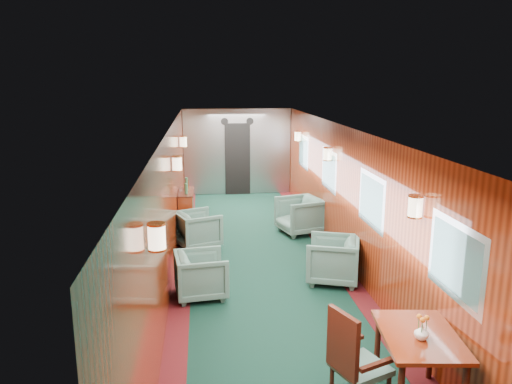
% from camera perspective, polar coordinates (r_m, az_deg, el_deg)
% --- Properties ---
extents(room, '(12.00, 12.10, 2.40)m').
position_cam_1_polar(room, '(8.11, 0.79, 1.71)').
color(room, black).
rests_on(room, ground).
extents(bulkhead, '(2.98, 0.17, 2.39)m').
position_cam_1_polar(bulkhead, '(13.99, -2.15, 4.57)').
color(bulkhead, '#9DA0A4').
rests_on(bulkhead, ground).
extents(windows_right, '(0.02, 8.60, 0.80)m').
position_cam_1_polar(windows_right, '(8.69, 10.37, 1.01)').
color(windows_right, silver).
rests_on(windows_right, ground).
extents(wall_sconces, '(2.97, 7.97, 0.25)m').
position_cam_1_polar(wall_sconces, '(8.64, 0.34, 3.44)').
color(wall_sconces, '#FFEEC6').
rests_on(wall_sconces, ground).
extents(dining_table, '(0.84, 1.11, 0.78)m').
position_cam_1_polar(dining_table, '(5.36, 18.12, -16.32)').
color(dining_table, maroon).
rests_on(dining_table, ground).
extents(side_chair, '(0.63, 0.64, 1.10)m').
position_cam_1_polar(side_chair, '(5.10, 11.00, -18.18)').
color(side_chair, '#1A3E3A').
rests_on(side_chair, ground).
extents(credenza, '(0.31, 1.00, 1.17)m').
position_cam_1_polar(credenza, '(10.66, -7.97, -2.19)').
color(credenza, maroon).
rests_on(credenza, ground).
extents(flower_vase, '(0.17, 0.17, 0.14)m').
position_cam_1_polar(flower_vase, '(5.17, 18.41, -14.97)').
color(flower_vase, silver).
rests_on(flower_vase, dining_table).
extents(armchair_left_near, '(0.84, 0.82, 0.68)m').
position_cam_1_polar(armchair_left_near, '(7.58, -6.27, -9.40)').
color(armchair_left_near, '#1A3E3A').
rests_on(armchair_left_near, ground).
extents(armchair_left_far, '(1.00, 0.99, 0.71)m').
position_cam_1_polar(armchair_left_far, '(9.74, -6.64, -4.25)').
color(armchair_left_far, '#1A3E3A').
rests_on(armchair_left_far, ground).
extents(armchair_right_near, '(1.01, 1.00, 0.74)m').
position_cam_1_polar(armchair_right_near, '(8.15, 8.75, -7.66)').
color(armchair_right_near, '#1A3E3A').
rests_on(armchair_right_near, ground).
extents(armchair_right_far, '(1.04, 1.03, 0.77)m').
position_cam_1_polar(armchair_right_far, '(10.56, 5.01, -2.68)').
color(armchair_right_far, '#1A3E3A').
rests_on(armchair_right_far, ground).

